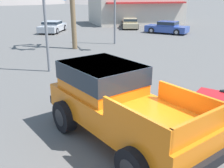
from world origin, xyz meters
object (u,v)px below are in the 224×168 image
object	(u,v)px
orange_pickup_truck	(116,100)
parked_car_tan	(130,23)
parked_car_silver	(53,26)
parked_car_blue	(167,27)

from	to	relation	value
orange_pickup_truck	parked_car_tan	bearing A→B (deg)	48.04
parked_car_silver	parked_car_tan	xyz separation A→B (m)	(9.09, 0.67, -0.01)
parked_car_silver	parked_car_tan	size ratio (longest dim) A/B	1.03
parked_car_silver	parked_car_tan	distance (m)	9.12
parked_car_blue	parked_car_tan	bearing A→B (deg)	69.17
orange_pickup_truck	parked_car_blue	world-z (taller)	orange_pickup_truck
parked_car_tan	parked_car_blue	bearing A→B (deg)	-49.70
orange_pickup_truck	parked_car_tan	size ratio (longest dim) A/B	1.17
parked_car_silver	orange_pickup_truck	bearing A→B (deg)	-67.09
orange_pickup_truck	parked_car_silver	bearing A→B (deg)	69.20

